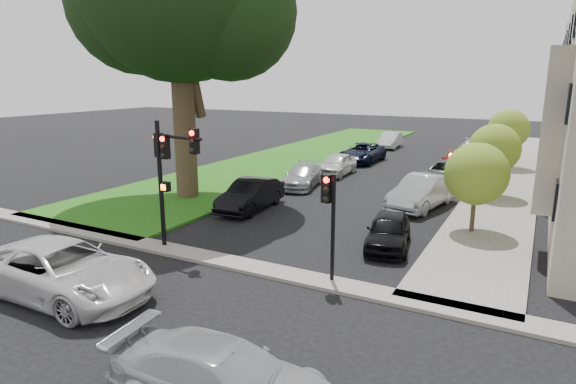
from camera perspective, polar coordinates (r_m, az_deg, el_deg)
The scene contains 21 objects.
ground at distance 15.04m, azimuth -9.17°, elevation -11.38°, with size 140.00×140.00×0.00m, color black.
grass_strip at distance 39.39m, azimuth 1.44°, elevation 4.32°, with size 8.00×44.00×0.12m, color #235214.
sidewalk_right at distance 35.37m, azimuth 24.91°, elevation 2.03°, with size 3.50×44.00×0.12m, color #736B5C.
sidewalk_cross at distance 16.51m, azimuth -4.96°, elevation -8.71°, with size 60.00×1.00×0.12m, color #736B5C.
small_tree_a at distance 20.66m, azimuth 21.44°, elevation 2.00°, with size 2.51×2.51×3.77m.
small_tree_b at distance 27.45m, azimuth 23.25°, elevation 4.70°, with size 2.64×2.64×3.95m.
small_tree_c at distance 36.93m, azimuth 24.66°, elevation 6.76°, with size 2.79×2.79×4.18m.
traffic_signal_main at distance 17.84m, azimuth -14.05°, elevation 3.43°, with size 2.34×0.61×4.78m.
traffic_signal_secondary at distance 14.60m, azimuth 4.96°, elevation -1.91°, with size 0.47×0.38×3.46m.
car_cross_near at distance 15.61m, azimuth -25.16°, elevation -8.38°, with size 2.67×5.80×1.61m, color silver.
car_cross_far at distance 9.90m, azimuth -7.77°, elevation -21.05°, with size 1.89×4.64×1.35m, color #999BA0.
car_parked_0 at distance 18.53m, azimuth 11.83°, elevation -4.53°, with size 1.53×3.80×1.29m, color black.
car_parked_1 at distance 24.48m, azimuth 15.56°, elevation -0.01°, with size 1.68×4.83×1.59m, color #999BA0.
car_parked_2 at distance 30.02m, azimuth 18.31°, elevation 2.08°, with size 2.42×5.24×1.46m, color #3F4247.
car_parked_3 at distance 34.31m, azimuth 19.38°, elevation 3.46°, with size 1.88×4.68×1.60m, color maroon.
car_parked_4 at distance 41.44m, azimuth 20.97°, elevation 4.77°, with size 1.93×4.74×1.38m, color #999BA0.
car_parked_5 at distance 23.33m, azimuth -4.44°, elevation -0.33°, with size 1.57×4.51×1.49m, color black.
car_parked_6 at distance 28.20m, azimuth 1.69°, elevation 1.88°, with size 1.79×4.40×1.28m, color #999BA0.
car_parked_7 at distance 31.84m, azimuth 5.79°, elevation 3.28°, with size 1.68×4.17×1.42m, color silver.
car_parked_8 at distance 36.99m, azimuth 8.78°, elevation 4.62°, with size 2.41×5.22×1.45m, color black.
car_parked_9 at distance 45.22m, azimuth 12.03°, elevation 6.02°, with size 1.48×4.24×1.40m, color silver.
Camera 1 is at (8.41, -10.79, 6.25)m, focal length 30.00 mm.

